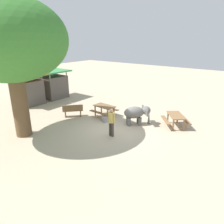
{
  "coord_description": "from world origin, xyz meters",
  "views": [
    {
      "loc": [
        -9.24,
        -6.8,
        5.26
      ],
      "look_at": [
        0.73,
        0.82,
        0.8
      ],
      "focal_mm": 33.67,
      "sensor_mm": 36.0,
      "label": 1
    }
  ],
  "objects_px": {
    "market_stall_orange": "(28,91)",
    "market_stall_green": "(54,86)",
    "wooden_bench": "(73,110)",
    "feed_bucket": "(105,120)",
    "shade_tree_main": "(10,41)",
    "picnic_table_far": "(104,108)",
    "person_handler": "(111,120)",
    "picnic_table_near": "(176,118)",
    "elephant": "(137,113)"
  },
  "relations": [
    {
      "from": "market_stall_orange",
      "to": "market_stall_green",
      "type": "height_order",
      "value": "same"
    },
    {
      "from": "wooden_bench",
      "to": "feed_bucket",
      "type": "distance_m",
      "value": 2.5
    },
    {
      "from": "shade_tree_main",
      "to": "picnic_table_far",
      "type": "xyz_separation_m",
      "value": [
        5.12,
        -1.74,
        -4.51
      ]
    },
    {
      "from": "person_handler",
      "to": "wooden_bench",
      "type": "height_order",
      "value": "person_handler"
    },
    {
      "from": "picnic_table_far",
      "to": "market_stall_green",
      "type": "bearing_deg",
      "value": -5.26
    },
    {
      "from": "picnic_table_far",
      "to": "wooden_bench",
      "type": "bearing_deg",
      "value": 42.55
    },
    {
      "from": "market_stall_orange",
      "to": "market_stall_green",
      "type": "distance_m",
      "value": 2.6
    },
    {
      "from": "shade_tree_main",
      "to": "picnic_table_near",
      "type": "relative_size",
      "value": 3.47
    },
    {
      "from": "picnic_table_far",
      "to": "market_stall_orange",
      "type": "height_order",
      "value": "market_stall_orange"
    },
    {
      "from": "picnic_table_near",
      "to": "picnic_table_far",
      "type": "bearing_deg",
      "value": -113.41
    },
    {
      "from": "picnic_table_near",
      "to": "feed_bucket",
      "type": "relative_size",
      "value": 5.82
    },
    {
      "from": "picnic_table_far",
      "to": "market_stall_green",
      "type": "height_order",
      "value": "market_stall_green"
    },
    {
      "from": "shade_tree_main",
      "to": "feed_bucket",
      "type": "relative_size",
      "value": 20.17
    },
    {
      "from": "wooden_bench",
      "to": "picnic_table_near",
      "type": "bearing_deg",
      "value": -25.35
    },
    {
      "from": "elephant",
      "to": "shade_tree_main",
      "type": "relative_size",
      "value": 0.22
    },
    {
      "from": "market_stall_orange",
      "to": "picnic_table_far",
      "type": "bearing_deg",
      "value": -76.5
    },
    {
      "from": "market_stall_orange",
      "to": "market_stall_green",
      "type": "relative_size",
      "value": 1.0
    },
    {
      "from": "person_handler",
      "to": "shade_tree_main",
      "type": "height_order",
      "value": "shade_tree_main"
    },
    {
      "from": "wooden_bench",
      "to": "market_stall_green",
      "type": "xyz_separation_m",
      "value": [
        2.38,
        5.08,
        0.67
      ]
    },
    {
      "from": "elephant",
      "to": "market_stall_green",
      "type": "distance_m",
      "value": 9.4
    },
    {
      "from": "person_handler",
      "to": "feed_bucket",
      "type": "xyz_separation_m",
      "value": [
        1.41,
        1.61,
        -0.79
      ]
    },
    {
      "from": "person_handler",
      "to": "picnic_table_far",
      "type": "xyz_separation_m",
      "value": [
        2.22,
        2.32,
        -0.36
      ]
    },
    {
      "from": "elephant",
      "to": "picnic_table_near",
      "type": "bearing_deg",
      "value": -16.75
    },
    {
      "from": "picnic_table_far",
      "to": "market_stall_green",
      "type": "xyz_separation_m",
      "value": [
        0.97,
        6.78,
        0.55
      ]
    },
    {
      "from": "wooden_bench",
      "to": "feed_bucket",
      "type": "bearing_deg",
      "value": -33.92
    },
    {
      "from": "elephant",
      "to": "wooden_bench",
      "type": "relative_size",
      "value": 1.24
    },
    {
      "from": "elephant",
      "to": "market_stall_green",
      "type": "height_order",
      "value": "market_stall_green"
    },
    {
      "from": "picnic_table_near",
      "to": "market_stall_green",
      "type": "height_order",
      "value": "market_stall_green"
    },
    {
      "from": "elephant",
      "to": "market_stall_orange",
      "type": "distance_m",
      "value": 9.51
    },
    {
      "from": "market_stall_green",
      "to": "feed_bucket",
      "type": "height_order",
      "value": "market_stall_green"
    },
    {
      "from": "shade_tree_main",
      "to": "picnic_table_far",
      "type": "relative_size",
      "value": 4.62
    },
    {
      "from": "elephant",
      "to": "feed_bucket",
      "type": "xyz_separation_m",
      "value": [
        -0.89,
        1.86,
        -0.61
      ]
    },
    {
      "from": "elephant",
      "to": "feed_bucket",
      "type": "distance_m",
      "value": 2.15
    },
    {
      "from": "wooden_bench",
      "to": "picnic_table_far",
      "type": "relative_size",
      "value": 0.83
    },
    {
      "from": "person_handler",
      "to": "picnic_table_near",
      "type": "bearing_deg",
      "value": -30.82
    },
    {
      "from": "elephant",
      "to": "person_handler",
      "type": "relative_size",
      "value": 1.0
    },
    {
      "from": "person_handler",
      "to": "market_stall_green",
      "type": "bearing_deg",
      "value": 74.04
    },
    {
      "from": "shade_tree_main",
      "to": "picnic_table_far",
      "type": "bearing_deg",
      "value": -18.79
    },
    {
      "from": "feed_bucket",
      "to": "market_stall_green",
      "type": "bearing_deg",
      "value": 76.67
    },
    {
      "from": "elephant",
      "to": "picnic_table_far",
      "type": "bearing_deg",
      "value": 136.26
    },
    {
      "from": "market_stall_orange",
      "to": "feed_bucket",
      "type": "height_order",
      "value": "market_stall_orange"
    },
    {
      "from": "elephant",
      "to": "picnic_table_near",
      "type": "height_order",
      "value": "elephant"
    },
    {
      "from": "market_stall_orange",
      "to": "feed_bucket",
      "type": "xyz_separation_m",
      "value": [
        0.83,
        -7.49,
        -0.98
      ]
    },
    {
      "from": "wooden_bench",
      "to": "picnic_table_far",
      "type": "bearing_deg",
      "value": -8.39
    },
    {
      "from": "picnic_table_near",
      "to": "market_stall_green",
      "type": "bearing_deg",
      "value": -127.04
    },
    {
      "from": "shade_tree_main",
      "to": "picnic_table_near",
      "type": "xyz_separation_m",
      "value": [
        6.38,
        -6.42,
        -4.51
      ]
    },
    {
      "from": "shade_tree_main",
      "to": "picnic_table_far",
      "type": "height_order",
      "value": "shade_tree_main"
    },
    {
      "from": "market_stall_green",
      "to": "elephant",
      "type": "bearing_deg",
      "value": -95.39
    },
    {
      "from": "shade_tree_main",
      "to": "market_stall_orange",
      "type": "xyz_separation_m",
      "value": [
        3.49,
        5.04,
        -3.96
      ]
    },
    {
      "from": "picnic_table_near",
      "to": "picnic_table_far",
      "type": "xyz_separation_m",
      "value": [
        -1.26,
        4.68,
        0.0
      ]
    }
  ]
}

